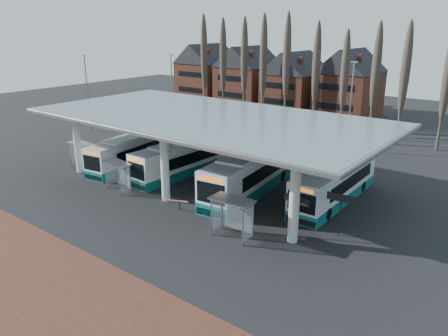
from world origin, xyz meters
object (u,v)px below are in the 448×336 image
Objects in this scene: bus_0 at (133,151)px; shelter_0 at (82,149)px; bus_2 at (252,172)px; shelter_1 at (119,170)px; bus_1 at (183,159)px; bus_3 at (335,183)px; shelter_2 at (233,209)px.

shelter_0 is (-3.56, -3.63, 0.39)m from bus_0.
shelter_1 is (-9.46, -6.89, 0.14)m from bus_2.
bus_1 is 0.98× the size of bus_3.
bus_2 is at bearing -2.76° from bus_0.
bus_1 is at bearing 87.72° from shelter_1.
shelter_0 is 8.32m from shelter_1.
shelter_2 is (21.45, -3.03, 0.17)m from shelter_0.
bus_0 is 0.86× the size of bus_2.
bus_1 is 6.92m from shelter_1.
bus_3 is at bearing 12.37° from bus_2.
shelter_2 is (11.85, -7.81, 0.53)m from bus_1.
bus_3 is 3.87× the size of shelter_2.
bus_0 is 14.05m from bus_2.
bus_0 is 3.75× the size of shelter_2.
bus_2 is at bearing 114.40° from shelter_2.
shelter_2 is at bearing -5.85° from shelter_0.
bus_0 is 3.91× the size of shelter_1.
shelter_0 is at bearing -151.74° from bus_1.
bus_2 reaches higher than shelter_0.
bus_0 is 0.97× the size of bus_3.
shelter_1 is at bearing -150.86° from bus_2.
bus_1 is at bearing 2.66° from bus_0.
shelter_2 is (13.36, -1.07, 0.19)m from shelter_1.
shelter_0 is (-17.55, -4.93, 0.16)m from bus_2.
bus_3 is at bearing 1.95° from bus_0.
bus_1 reaches higher than shelter_2.
bus_2 is (13.99, 1.30, 0.24)m from bus_0.
bus_2 is at bearing 2.90° from bus_1.
shelter_0 is at bearing 176.70° from shelter_1.
shelter_0 is 0.96× the size of shelter_1.
bus_2 is 18.23m from shelter_0.
bus_2 is 11.70m from shelter_1.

